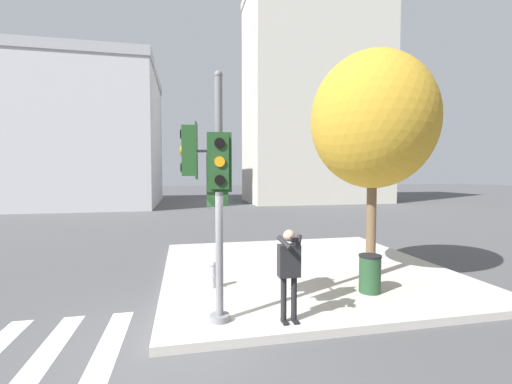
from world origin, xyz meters
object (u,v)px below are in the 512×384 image
fire_hydrant (213,275)px  trash_bin (370,274)px  traffic_signal_pole (212,180)px  person_photographer (289,267)px  street_tree (373,121)px

fire_hydrant → trash_bin: 3.69m
traffic_signal_pole → fire_hydrant: bearing=85.4°
person_photographer → street_tree: 4.87m
person_photographer → trash_bin: (2.31, 1.12, -0.60)m
traffic_signal_pole → person_photographer: traffic_signal_pole is taller
traffic_signal_pole → street_tree: street_tree is taller
fire_hydrant → street_tree: bearing=1.0°
person_photographer → fire_hydrant: (-1.22, 2.20, -0.72)m
person_photographer → traffic_signal_pole: bearing=167.3°
person_photographer → trash_bin: bearing=26.0°
fire_hydrant → trash_bin: trash_bin is taller
person_photographer → street_tree: street_tree is taller
street_tree → trash_bin: 3.93m
street_tree → person_photographer: bearing=-142.8°
traffic_signal_pole → person_photographer: (1.38, -0.31, -1.59)m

